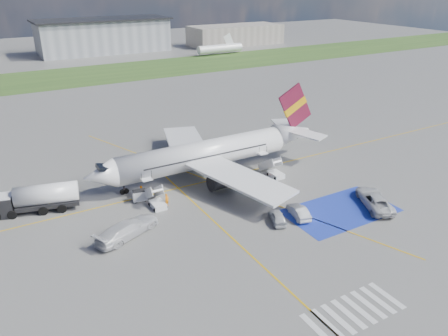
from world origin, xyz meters
The scene contains 22 objects.
ground centered at (0.00, 0.00, 0.00)m, with size 400.00×400.00×0.00m, color #60605E.
grass_strip centered at (0.00, 95.00, 0.01)m, with size 400.00×30.00×0.01m, color #2D4C1E.
taxiway_line_main centered at (0.00, 12.00, 0.01)m, with size 120.00×0.20×0.01m, color gold.
taxiway_line_cross centered at (-5.00, -10.00, 0.01)m, with size 0.20×60.00×0.01m, color gold.
taxiway_line_diag centered at (0.00, 12.00, 0.01)m, with size 0.20×60.00×0.01m, color gold.
staging_box centered at (10.00, -4.00, 0.01)m, with size 14.00×8.00×0.01m, color #1C31A8.
crosswalk centered at (-1.80, -18.00, 0.01)m, with size 9.00×4.00×0.01m.
terminal_centre centered at (20.00, 135.00, 6.00)m, with size 48.00×18.00×12.00m, color gray.
terminal_east centered at (75.00, 128.00, 4.00)m, with size 40.00×16.00×8.00m, color gray.
airliner centered at (1.51, 14.00, 3.39)m, with size 36.81×32.95×11.92m.
airstairs_fwd centered at (-9.50, 8.70, 0.62)m, with size 1.90×5.20×3.60m.
airstairs_aft centered at (9.00, 8.70, 0.62)m, with size 1.90×5.20×3.60m.
fuel_tanker centered at (-22.83, 14.88, 1.46)m, with size 10.50×5.10×3.47m.
gpu_cart centered at (-10.88, 11.10, 0.69)m, with size 1.97×1.41×1.52m.
belt_loader centered at (24.04, 19.76, 0.35)m, with size 4.85×3.24×1.42m.
car_silver_a centered at (1.52, -2.26, 0.66)m, with size 1.56×3.88×1.32m, color silver.
car_silver_b centered at (4.48, -2.55, 0.72)m, with size 1.51×4.34×1.43m, color #A5A7AC.
van_white_a centered at (14.71, -5.12, 1.14)m, with size 2.79×6.06×2.27m, color silver.
van_white_b centered at (-14.94, 3.73, 1.22)m, with size 2.53×6.22×2.44m, color silver.
crew_fwd centered at (-8.37, 7.96, 0.88)m, with size 0.64×0.42×1.76m, color orange.
crew_nose centered at (-10.26, 12.05, 0.80)m, with size 0.78×0.60×1.59m, color orange.
crew_aft centered at (5.04, 8.21, 0.92)m, with size 1.08×0.45×1.84m, color orange.
Camera 1 is at (-26.63, -38.27, 26.94)m, focal length 35.00 mm.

